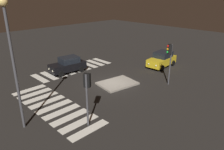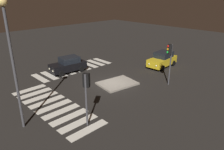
# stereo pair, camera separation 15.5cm
# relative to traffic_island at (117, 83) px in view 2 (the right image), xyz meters

# --- Properties ---
(ground_plane) EXTENTS (80.00, 80.00, 0.00)m
(ground_plane) POSITION_rel_traffic_island_xyz_m (0.36, -0.42, -0.09)
(ground_plane) COLOR black
(traffic_island) EXTENTS (4.10, 3.32, 0.18)m
(traffic_island) POSITION_rel_traffic_island_xyz_m (0.00, 0.00, 0.00)
(traffic_island) COLOR gray
(traffic_island) RESTS_ON ground
(car_black) EXTENTS (4.38, 2.34, 1.85)m
(car_black) POSITION_rel_traffic_island_xyz_m (1.53, -6.64, 0.82)
(car_black) COLOR black
(car_black) RESTS_ON ground
(car_yellow) EXTENTS (4.47, 2.25, 1.91)m
(car_yellow) POSITION_rel_traffic_island_xyz_m (-8.17, -0.03, 0.85)
(car_yellow) COLOR gold
(car_yellow) RESTS_ON ground
(traffic_light_west) EXTENTS (0.54, 0.54, 4.20)m
(traffic_light_west) POSITION_rel_traffic_island_xyz_m (-3.63, 3.61, 3.09)
(traffic_light_west) COLOR #47474C
(traffic_light_west) RESTS_ON ground
(traffic_light_north) EXTENTS (0.53, 0.54, 3.89)m
(traffic_light_north) POSITION_rel_traffic_island_xyz_m (6.65, 3.59, 2.86)
(traffic_light_north) COLOR #47474C
(traffic_light_north) RESTS_ON ground
(street_lamp) EXTENTS (0.56, 0.56, 8.67)m
(street_lamp) POSITION_rel_traffic_island_xyz_m (10.13, 0.66, 5.72)
(street_lamp) COLOR #47474C
(street_lamp) RESTS_ON ground
(crosswalk_near) EXTENTS (9.90, 3.20, 0.02)m
(crosswalk_near) POSITION_rel_traffic_island_xyz_m (0.36, -7.16, -0.08)
(crosswalk_near) COLOR silver
(crosswalk_near) RESTS_ON ground
(crosswalk_side) EXTENTS (3.20, 9.90, 0.02)m
(crosswalk_side) POSITION_rel_traffic_island_xyz_m (7.13, -0.42, -0.08)
(crosswalk_side) COLOR silver
(crosswalk_side) RESTS_ON ground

